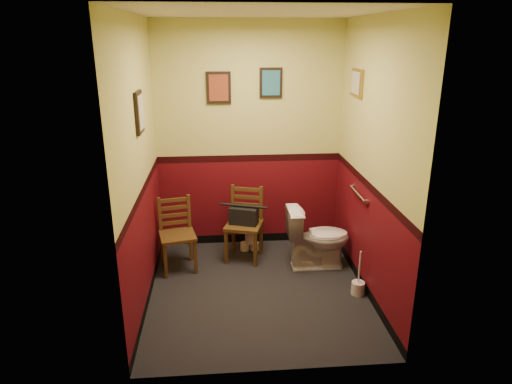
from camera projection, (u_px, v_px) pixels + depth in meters
floor at (258, 291)px, 4.74m from camera, size 2.20×2.40×0.00m
ceiling at (258, 12)px, 3.86m from camera, size 2.20×2.40×0.00m
wall_back at (249, 139)px, 5.43m from camera, size 2.20×0.00×2.70m
wall_front at (273, 212)px, 3.17m from camera, size 2.20×0.00×2.70m
wall_left at (140, 168)px, 4.22m from camera, size 0.00×2.40×2.70m
wall_right at (372, 163)px, 4.39m from camera, size 0.00×2.40×2.70m
grab_bar at (358, 194)px, 4.75m from camera, size 0.05×0.56×0.06m
framed_print_back_a at (219, 88)px, 5.19m from camera, size 0.28×0.04×0.36m
framed_print_back_b at (271, 83)px, 5.22m from camera, size 0.26×0.04×0.34m
framed_print_left at (139, 112)px, 4.15m from camera, size 0.04×0.30×0.38m
framed_print_right at (357, 83)px, 4.73m from camera, size 0.04×0.34×0.28m
toilet at (318, 238)px, 5.15m from camera, size 0.72×0.41×0.70m
toilet_brush at (358, 287)px, 4.66m from camera, size 0.13×0.13×0.48m
chair_left at (177, 234)px, 5.09m from camera, size 0.45×0.45×0.82m
chair_right at (245, 224)px, 5.33m from camera, size 0.49×0.49×0.85m
handbag at (244, 215)px, 5.25m from camera, size 0.35×0.25×0.23m
tp_stack at (250, 241)px, 5.59m from camera, size 0.23×0.14×0.30m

